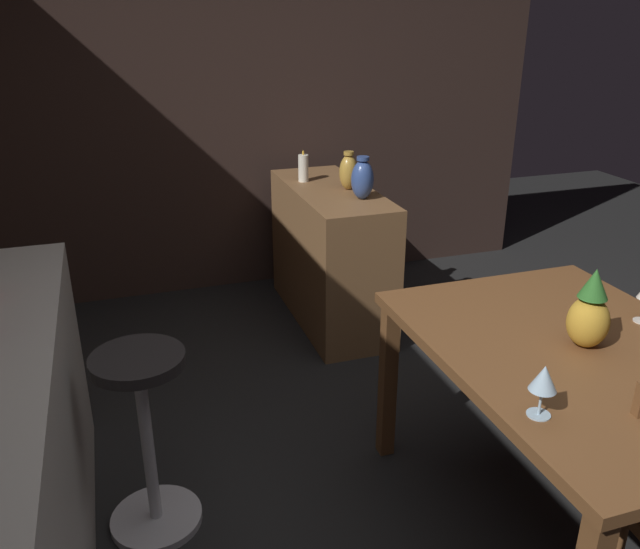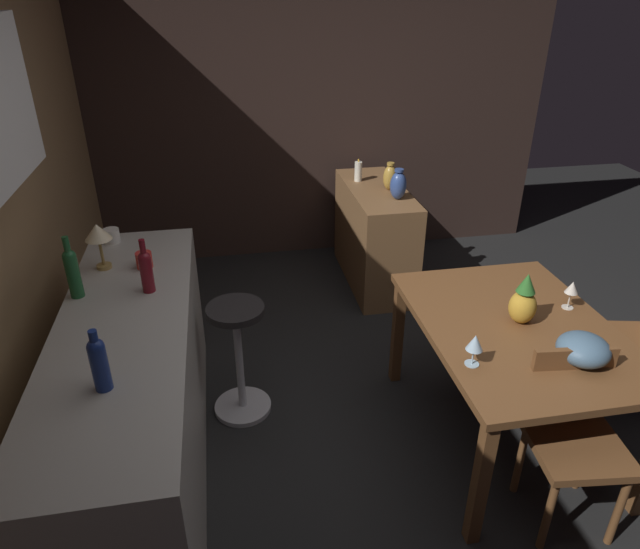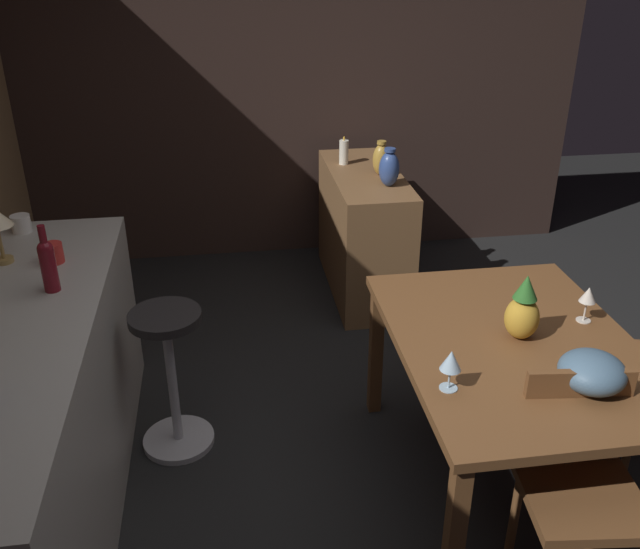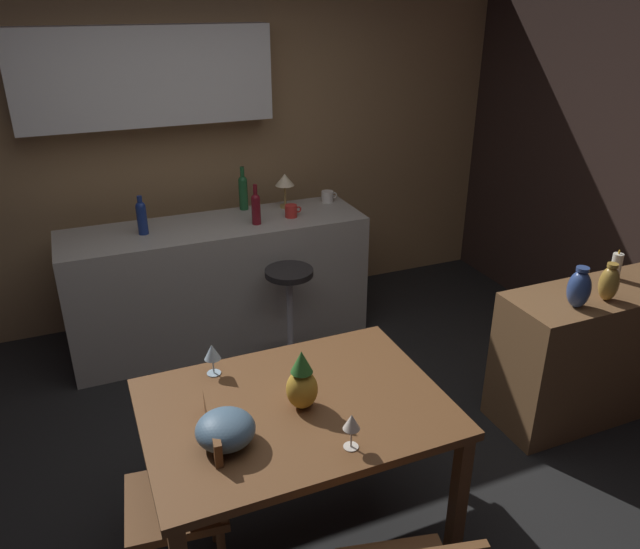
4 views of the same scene
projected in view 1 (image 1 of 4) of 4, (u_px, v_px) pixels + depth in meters
ground_plane at (437, 526)px, 2.40m from camera, size 9.00×9.00×0.00m
wall_side_right at (216, 91)px, 4.06m from camera, size 0.10×4.40×2.60m
dining_table at (579, 372)px, 2.16m from camera, size 1.29×0.94×0.74m
sideboard_cabinet at (331, 255)px, 3.88m from camera, size 1.10×0.44×0.82m
bar_stool at (147, 438)px, 2.28m from camera, size 0.34×0.34×0.71m
wine_glass_left at (544, 380)px, 1.75m from camera, size 0.08×0.08×0.16m
pineapple_centerpiece at (589, 314)px, 2.11m from camera, size 0.14×0.14×0.28m
pillar_candle_tall at (303, 168)px, 3.85m from camera, size 0.06×0.06×0.19m
vase_brass at (348, 172)px, 3.67m from camera, size 0.11×0.11×0.22m
vase_ceramic_blue at (362, 179)px, 3.48m from camera, size 0.12×0.12×0.23m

